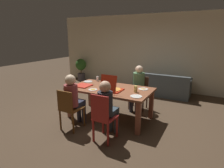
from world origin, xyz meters
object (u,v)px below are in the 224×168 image
object	(u,v)px
person_1	(107,105)
plate_2	(143,89)
drinking_glass_1	(103,85)
pizza_box_1	(112,89)
pizza_box_0	(83,86)
potted_plant	(81,68)
chair_1	(103,117)
person_0	(73,97)
chair_2	(139,90)
dining_table	(110,92)
drinking_glass_2	(97,79)
drinking_glass_0	(136,89)
chair_0	(69,108)
plate_1	(136,96)
plate_3	(93,89)
person_2	(138,84)
couch	(161,87)
plate_0	(88,82)

from	to	relation	value
person_1	plate_2	bearing A→B (deg)	73.29
drinking_glass_1	person_1	bearing A→B (deg)	-54.10
pizza_box_1	pizza_box_0	bearing A→B (deg)	177.83
potted_plant	chair_1	bearing A→B (deg)	-47.85
person_0	chair_2	bearing A→B (deg)	63.63
pizza_box_0	plate_2	xyz separation A→B (m)	(1.43, 0.44, -0.00)
pizza_box_0	dining_table	bearing A→B (deg)	13.56
pizza_box_1	drinking_glass_2	xyz separation A→B (m)	(-0.83, 0.65, 0.01)
dining_table	potted_plant	distance (m)	4.13
pizza_box_0	drinking_glass_2	xyz separation A→B (m)	(0.03, 0.62, 0.05)
person_1	pizza_box_1	distance (m)	0.71
drinking_glass_0	potted_plant	world-z (taller)	potted_plant
chair_1	pizza_box_1	bearing A→B (deg)	106.07
chair_0	person_0	size ratio (longest dim) A/B	0.75
drinking_glass_2	potted_plant	distance (m)	3.35
chair_1	plate_1	distance (m)	0.84
dining_table	potted_plant	world-z (taller)	potted_plant
plate_3	potted_plant	xyz separation A→B (m)	(-2.76, 3.13, -0.19)
person_0	chair_1	bearing A→B (deg)	-13.28
dining_table	person_2	bearing A→B (deg)	63.42
person_0	plate_1	size ratio (longest dim) A/B	4.96
pizza_box_0	drinking_glass_0	distance (m)	1.36
person_1	pizza_box_0	bearing A→B (deg)	147.85
chair_2	plate_3	world-z (taller)	chair_2
chair_0	couch	world-z (taller)	chair_0
pizza_box_1	plate_2	xyz separation A→B (m)	(0.57, 0.47, -0.05)
dining_table	drinking_glass_0	size ratio (longest dim) A/B	13.83
person_2	plate_2	distance (m)	0.64
chair_0	plate_0	distance (m)	1.30
chair_1	pizza_box_0	world-z (taller)	chair_1
plate_2	couch	world-z (taller)	plate_2
dining_table	person_0	world-z (taller)	person_0
pizza_box_0	drinking_glass_2	bearing A→B (deg)	87.15
plate_1	plate_3	xyz separation A→B (m)	(-1.07, -0.02, 0.00)
person_0	plate_0	bearing A→B (deg)	109.02
person_0	drinking_glass_2	bearing A→B (deg)	98.61
plate_2	chair_2	bearing A→B (deg)	116.38
person_2	person_1	bearing A→B (deg)	-90.00
potted_plant	plate_2	bearing A→B (deg)	-33.70
plate_2	dining_table	bearing A→B (deg)	-159.97
drinking_glass_1	plate_1	bearing A→B (deg)	-16.19
person_1	pizza_box_1	bearing A→B (deg)	109.71
chair_0	chair_2	xyz separation A→B (m)	(0.87, 1.91, 0.01)
dining_table	person_0	distance (m)	0.93
person_2	plate_0	bearing A→B (deg)	-155.55
chair_1	drinking_glass_1	distance (m)	1.20
plate_0	plate_3	xyz separation A→B (m)	(0.55, -0.58, 0.00)
person_0	person_2	size ratio (longest dim) A/B	0.99
chair_0	drinking_glass_0	world-z (taller)	drinking_glass_0
drinking_glass_1	drinking_glass_2	distance (m)	0.67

